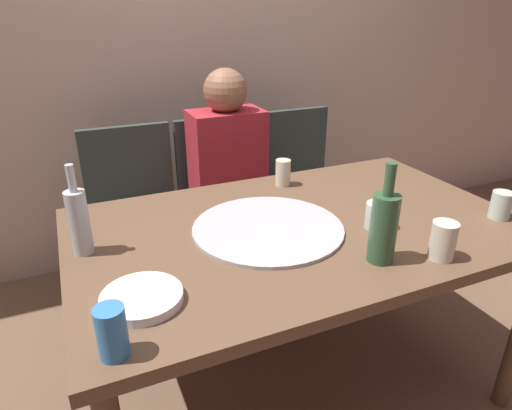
# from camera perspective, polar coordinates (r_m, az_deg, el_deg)

# --- Properties ---
(ground_plane) EXTENTS (8.00, 8.00, 0.00)m
(ground_plane) POSITION_cam_1_polar(r_m,az_deg,el_deg) (1.99, 4.63, -21.87)
(ground_plane) COLOR brown
(back_wall) EXTENTS (6.00, 0.10, 2.60)m
(back_wall) POSITION_cam_1_polar(r_m,az_deg,el_deg) (2.65, -9.27, 21.13)
(back_wall) COLOR #BCA893
(back_wall) RESTS_ON ground_plane
(dining_table) EXTENTS (1.54, 0.94, 0.74)m
(dining_table) POSITION_cam_1_polar(r_m,az_deg,el_deg) (1.58, 5.43, -4.88)
(dining_table) COLOR brown
(dining_table) RESTS_ON ground_plane
(pizza_tray) EXTENTS (0.51, 0.51, 0.01)m
(pizza_tray) POSITION_cam_1_polar(r_m,az_deg,el_deg) (1.50, 1.54, -2.97)
(pizza_tray) COLOR #ADADB2
(pizza_tray) RESTS_ON dining_table
(wine_bottle) EXTENTS (0.06, 0.06, 0.28)m
(wine_bottle) POSITION_cam_1_polar(r_m,az_deg,el_deg) (1.42, -21.81, -1.85)
(wine_bottle) COLOR #B2BCC1
(wine_bottle) RESTS_ON dining_table
(beer_bottle) EXTENTS (0.08, 0.08, 0.30)m
(beer_bottle) POSITION_cam_1_polar(r_m,az_deg,el_deg) (1.33, 16.10, -2.58)
(beer_bottle) COLOR #2D5133
(beer_bottle) RESTS_ON dining_table
(tumbler_near) EXTENTS (0.08, 0.08, 0.09)m
(tumbler_near) POSITION_cam_1_polar(r_m,az_deg,el_deg) (1.55, 15.30, -1.31)
(tumbler_near) COLOR #B7C6BC
(tumbler_near) RESTS_ON dining_table
(tumbler_far) EXTENTS (0.08, 0.08, 0.12)m
(tumbler_far) POSITION_cam_1_polar(r_m,az_deg,el_deg) (1.42, 22.90, -4.24)
(tumbler_far) COLOR beige
(tumbler_far) RESTS_ON dining_table
(wine_glass) EXTENTS (0.06, 0.06, 0.11)m
(wine_glass) POSITION_cam_1_polar(r_m,az_deg,el_deg) (1.86, 3.49, 4.18)
(wine_glass) COLOR beige
(wine_glass) RESTS_ON dining_table
(short_glass) EXTENTS (0.07, 0.07, 0.10)m
(short_glass) POSITION_cam_1_polar(r_m,az_deg,el_deg) (1.79, 28.96, -0.01)
(short_glass) COLOR #B7C6BC
(short_glass) RESTS_ON dining_table
(soda_can) EXTENTS (0.07, 0.07, 0.12)m
(soda_can) POSITION_cam_1_polar(r_m,az_deg,el_deg) (1.02, -18.04, -15.28)
(soda_can) COLOR #337AC1
(soda_can) RESTS_ON dining_table
(plate_stack) EXTENTS (0.21, 0.21, 0.03)m
(plate_stack) POSITION_cam_1_polar(r_m,az_deg,el_deg) (1.19, -14.44, -11.48)
(plate_stack) COLOR white
(plate_stack) RESTS_ON dining_table
(chair_left) EXTENTS (0.44, 0.44, 0.90)m
(chair_left) POSITION_cam_1_polar(r_m,az_deg,el_deg) (2.28, -15.16, -0.41)
(chair_left) COLOR #2D3833
(chair_left) RESTS_ON ground_plane
(chair_middle) EXTENTS (0.44, 0.44, 0.90)m
(chair_middle) POSITION_cam_1_polar(r_m,az_deg,el_deg) (2.38, -4.08, 1.47)
(chair_middle) COLOR #2D3833
(chair_middle) RESTS_ON ground_plane
(chair_right) EXTENTS (0.44, 0.44, 0.90)m
(chair_right) POSITION_cam_1_polar(r_m,az_deg,el_deg) (2.55, 5.69, 3.08)
(chair_right) COLOR #2D3833
(chair_right) RESTS_ON ground_plane
(guest_in_sweater) EXTENTS (0.36, 0.56, 1.17)m
(guest_in_sweater) POSITION_cam_1_polar(r_m,az_deg,el_deg) (2.20, -2.82, 3.14)
(guest_in_sweater) COLOR maroon
(guest_in_sweater) RESTS_ON ground_plane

